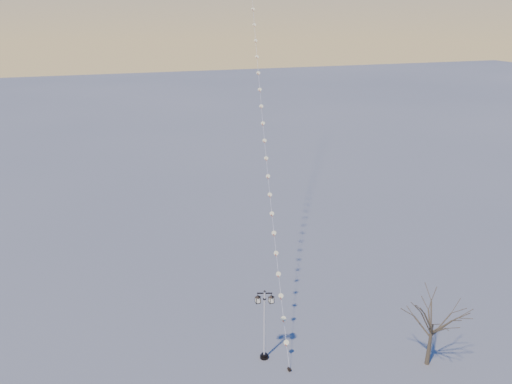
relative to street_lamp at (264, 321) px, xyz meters
name	(u,v)px	position (x,y,z in m)	size (l,w,h in m)	color
street_lamp	(264,321)	(0.00, 0.00, 0.00)	(1.10, 0.62, 4.46)	black
bare_tree	(433,319)	(8.61, -3.37, 0.47)	(2.55, 2.55, 4.23)	#463C2B
kite_train	(257,17)	(5.42, 17.62, 15.93)	(9.52, 38.79, 37.00)	black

